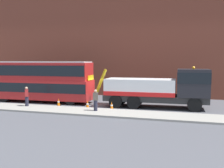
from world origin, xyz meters
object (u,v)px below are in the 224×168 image
(double_decker_bus, at_px, (39,80))
(pedestrian_onlooker, at_px, (27,97))
(pedestrian_bystander, at_px, (96,100))
(traffic_cone_midway, at_px, (87,105))
(traffic_cone_near_truck, at_px, (112,106))
(recovery_tow_truck, at_px, (161,88))
(traffic_cone_near_bus, at_px, (59,102))

(double_decker_bus, distance_m, pedestrian_onlooker, 3.55)
(pedestrian_onlooker, bearing_deg, pedestrian_bystander, -33.21)
(traffic_cone_midway, xyz_separation_m, traffic_cone_near_truck, (2.23, -0.11, 0.00))
(recovery_tow_truck, height_order, double_decker_bus, double_decker_bus)
(double_decker_bus, height_order, pedestrian_bystander, double_decker_bus)
(recovery_tow_truck, bearing_deg, pedestrian_bystander, -144.72)
(double_decker_bus, distance_m, traffic_cone_midway, 6.64)
(double_decker_bus, relative_size, traffic_cone_near_truck, 15.42)
(recovery_tow_truck, relative_size, traffic_cone_near_bus, 14.14)
(pedestrian_onlooker, relative_size, traffic_cone_midway, 2.38)
(pedestrian_bystander, relative_size, traffic_cone_near_truck, 2.38)
(recovery_tow_truck, bearing_deg, traffic_cone_near_truck, -152.34)
(double_decker_bus, relative_size, traffic_cone_midway, 15.42)
(double_decker_bus, bearing_deg, traffic_cone_near_truck, -16.19)
(traffic_cone_near_truck, bearing_deg, double_decker_bus, 165.48)
(double_decker_bus, bearing_deg, traffic_cone_midway, -20.30)
(pedestrian_onlooker, height_order, traffic_cone_near_bus, pedestrian_onlooker)
(pedestrian_onlooker, relative_size, traffic_cone_near_truck, 2.38)
(double_decker_bus, xyz_separation_m, traffic_cone_near_truck, (8.26, -2.14, -1.89))
(double_decker_bus, xyz_separation_m, traffic_cone_near_bus, (3.06, -1.69, -1.89))
(pedestrian_bystander, xyz_separation_m, traffic_cone_midway, (-1.31, 1.53, -0.64))
(pedestrian_bystander, bearing_deg, double_decker_bus, 47.92)
(traffic_cone_near_bus, xyz_separation_m, traffic_cone_midway, (2.97, -0.34, 0.00))
(traffic_cone_midway, relative_size, traffic_cone_near_truck, 1.00)
(pedestrian_onlooker, xyz_separation_m, traffic_cone_midway, (5.25, 1.19, -0.64))
(pedestrian_bystander, xyz_separation_m, traffic_cone_near_truck, (0.92, 1.42, -0.64))
(pedestrian_onlooker, bearing_deg, recovery_tow_truck, -14.30)
(pedestrian_onlooker, bearing_deg, traffic_cone_near_truck, -22.01)
(pedestrian_bystander, height_order, traffic_cone_midway, pedestrian_bystander)
(recovery_tow_truck, height_order, traffic_cone_near_bus, recovery_tow_truck)
(recovery_tow_truck, xyz_separation_m, traffic_cone_midway, (-6.06, -2.05, -1.42))
(recovery_tow_truck, distance_m, traffic_cone_near_bus, 9.30)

